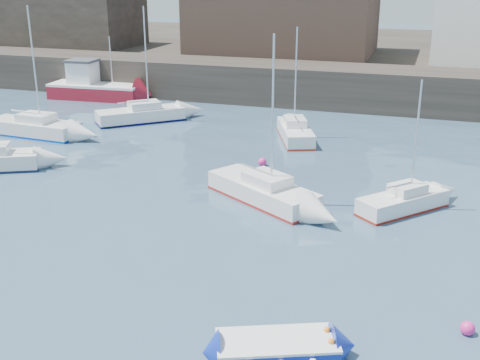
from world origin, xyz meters
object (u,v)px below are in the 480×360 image
(blue_dinghy, at_px, (277,348))
(sailboat_e, at_px, (34,127))
(sailboat_f, at_px, (295,132))
(buoy_mid, at_px, (467,334))
(sailboat_h, at_px, (141,114))
(buoy_far, at_px, (262,165))
(sailboat_c, at_px, (403,201))
(fishing_boat, at_px, (94,86))
(sailboat_b, at_px, (263,191))

(blue_dinghy, xyz_separation_m, sailboat_e, (-20.79, 17.83, 0.17))
(sailboat_f, distance_m, buoy_mid, 21.53)
(sailboat_h, height_order, buoy_far, sailboat_h)
(sailboat_c, xyz_separation_m, sailboat_h, (-18.49, 11.13, 0.06))
(sailboat_f, height_order, sailboat_h, sailboat_h)
(buoy_far, bearing_deg, sailboat_h, 147.48)
(sailboat_e, bearing_deg, sailboat_c, -13.76)
(sailboat_f, height_order, buoy_mid, sailboat_f)
(fishing_boat, height_order, buoy_far, fishing_boat)
(fishing_boat, distance_m, sailboat_b, 26.48)
(sailboat_c, bearing_deg, sailboat_f, 125.82)
(sailboat_e, distance_m, buoy_mid, 29.83)
(sailboat_c, relative_size, sailboat_h, 0.75)
(sailboat_e, relative_size, buoy_far, 17.70)
(sailboat_e, bearing_deg, sailboat_b, -20.73)
(fishing_boat, relative_size, buoy_mid, 18.00)
(sailboat_b, relative_size, sailboat_h, 0.98)
(blue_dinghy, bearing_deg, sailboat_f, 101.85)
(blue_dinghy, height_order, buoy_far, blue_dinghy)
(sailboat_b, relative_size, buoy_far, 16.70)
(sailboat_b, bearing_deg, buoy_mid, -44.24)
(buoy_far, bearing_deg, sailboat_e, 174.64)
(buoy_mid, relative_size, buoy_far, 0.95)
(blue_dinghy, xyz_separation_m, sailboat_h, (-15.91, 23.24, 0.15))
(fishing_boat, bearing_deg, sailboat_e, -78.02)
(sailboat_c, bearing_deg, sailboat_h, 148.96)
(fishing_boat, height_order, sailboat_e, sailboat_e)
(buoy_mid, bearing_deg, sailboat_f, 116.71)
(buoy_far, bearing_deg, buoy_mid, -52.97)
(sailboat_b, xyz_separation_m, buoy_mid, (8.68, -8.45, -0.50))
(sailboat_e, bearing_deg, sailboat_h, 47.96)
(sailboat_e, height_order, sailboat_h, sailboat_e)
(sailboat_b, xyz_separation_m, buoy_far, (-1.48, 5.02, -0.50))
(blue_dinghy, relative_size, sailboat_e, 0.45)
(fishing_boat, height_order, buoy_mid, fishing_boat)
(sailboat_b, xyz_separation_m, sailboat_c, (6.23, 0.77, -0.05))
(sailboat_h, relative_size, buoy_far, 17.04)
(blue_dinghy, relative_size, sailboat_b, 0.47)
(sailboat_c, bearing_deg, sailboat_b, -172.98)
(fishing_boat, xyz_separation_m, sailboat_f, (18.56, -7.08, -0.49))
(sailboat_e, bearing_deg, fishing_boat, 101.98)
(sailboat_h, height_order, buoy_mid, sailboat_h)
(buoy_mid, height_order, buoy_far, buoy_far)
(buoy_mid, bearing_deg, fishing_boat, 137.02)
(sailboat_c, relative_size, sailboat_e, 0.72)
(blue_dinghy, distance_m, buoy_mid, 5.82)
(sailboat_e, height_order, buoy_far, sailboat_e)
(sailboat_b, distance_m, buoy_far, 5.25)
(sailboat_c, bearing_deg, buoy_mid, -75.10)
(blue_dinghy, height_order, sailboat_c, sailboat_c)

